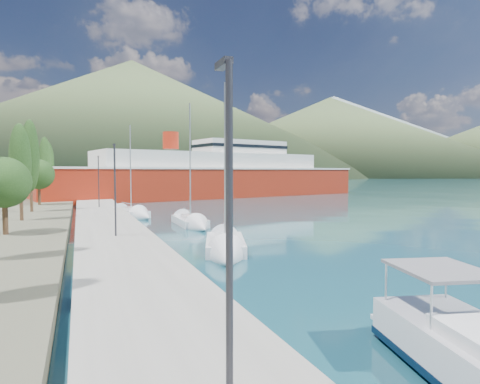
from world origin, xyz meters
name	(u,v)px	position (x,y,z in m)	size (l,w,h in m)	color
ground	(116,187)	(0.00, 120.00, 0.00)	(1400.00, 1400.00, 0.00)	#174754
quay	(104,220)	(-9.00, 26.00, 0.40)	(5.00, 88.00, 0.80)	gray
hills_far	(179,126)	(138.59, 618.73, 77.39)	(1480.00, 900.00, 180.00)	gray
hills_near	(196,126)	(98.04, 372.50, 49.18)	(1010.00, 520.00, 115.00)	#475A34
tree_row	(28,166)	(-15.94, 32.03, 5.60)	(3.85, 63.23, 9.87)	#47301E
lamp_posts	(114,186)	(-9.00, 14.02, 4.08)	(0.15, 44.63, 6.06)	#2D2D33
sailboat_near	(226,251)	(-3.17, 8.38, 0.31)	(4.80, 8.35, 11.50)	silver
sailboat_mid	(195,224)	(-1.57, 20.91, 0.30)	(2.35, 8.50, 12.18)	silver
sailboat_far	(137,215)	(-5.41, 30.37, 0.31)	(4.51, 7.88, 11.04)	silver
ferry	(214,177)	(13.62, 61.48, 3.92)	(66.30, 27.66, 12.88)	#A52410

